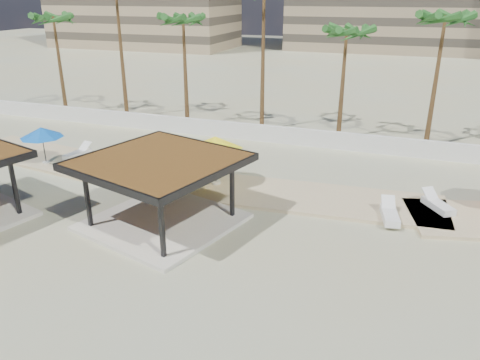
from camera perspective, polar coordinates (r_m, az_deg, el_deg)
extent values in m
plane|color=tan|center=(19.36, -5.66, -9.18)|extent=(200.00, 200.00, 0.00)
cube|color=#C6B284|center=(31.19, -19.95, 2.07)|extent=(16.40, 6.19, 0.24)
cube|color=#C6B284|center=(24.60, 5.53, -1.92)|extent=(16.24, 5.11, 0.24)
cube|color=silver|center=(33.09, 6.15, 5.37)|extent=(56.00, 0.30, 1.20)
cube|color=beige|center=(22.01, -9.33, -5.04)|extent=(7.46, 7.46, 0.18)
cube|color=black|center=(21.70, -18.12, -2.04)|extent=(0.20, 0.20, 2.74)
cube|color=black|center=(24.39, -9.61, 1.44)|extent=(0.20, 0.20, 2.74)
cube|color=black|center=(18.47, -9.52, -5.51)|extent=(0.20, 0.20, 2.74)
cube|color=black|center=(21.57, -0.98, -1.03)|extent=(0.20, 0.20, 2.74)
cube|color=brown|center=(20.85, -9.83, 2.23)|extent=(7.69, 7.69, 0.26)
cube|color=black|center=(18.97, -16.46, -0.40)|extent=(6.09, 1.85, 0.31)
cube|color=black|center=(22.99, -4.35, 4.37)|extent=(6.09, 1.85, 0.31)
cube|color=black|center=(23.08, -15.29, 3.70)|extent=(1.85, 6.09, 0.31)
cube|color=black|center=(18.87, -3.15, 0.39)|extent=(1.85, 6.09, 0.31)
cube|color=black|center=(24.16, -25.79, -0.67)|extent=(0.21, 0.21, 2.78)
cylinder|color=beige|center=(25.75, -2.94, -0.28)|extent=(0.52, 0.52, 0.13)
cylinder|color=#262628|center=(25.32, -2.99, 2.21)|extent=(0.07, 0.07, 2.51)
cone|color=yellow|center=(24.98, -3.04, 4.54)|extent=(3.53, 3.53, 0.73)
cylinder|color=beige|center=(31.13, -22.54, 1.99)|extent=(0.44, 0.44, 0.11)
cylinder|color=#262628|center=(30.83, -22.81, 3.75)|extent=(0.06, 0.06, 2.12)
cone|color=blue|center=(30.58, -23.05, 5.37)|extent=(3.09, 3.09, 0.62)
cube|color=white|center=(31.65, -19.21, 2.93)|extent=(0.93, 1.98, 0.27)
cube|color=white|center=(31.60, -19.25, 3.21)|extent=(0.93, 1.98, 0.06)
cube|color=white|center=(32.01, -18.35, 3.98)|extent=(0.72, 0.74, 0.48)
cube|color=white|center=(22.82, 17.78, -4.22)|extent=(1.04, 2.01, 0.27)
cube|color=white|center=(22.75, 17.83, -3.86)|extent=(1.04, 2.01, 0.06)
cube|color=white|center=(23.32, 17.63, -2.56)|extent=(0.75, 0.77, 0.49)
cube|color=white|center=(24.67, 22.99, -2.96)|extent=(1.59, 1.91, 0.26)
cube|color=white|center=(24.61, 23.05, -2.63)|extent=(1.59, 1.91, 0.06)
cube|color=white|center=(25.05, 22.15, -1.50)|extent=(0.87, 0.88, 0.47)
cone|color=brown|center=(44.03, -21.09, 12.82)|extent=(0.36, 0.36, 8.11)
ellipsoid|color=#20551E|center=(43.68, -21.80, 17.72)|extent=(3.00, 3.00, 1.80)
cone|color=brown|center=(40.61, -14.24, 14.55)|extent=(0.36, 0.36, 10.38)
cone|color=brown|center=(37.26, -6.68, 12.77)|extent=(0.36, 0.36, 8.23)
ellipsoid|color=#20551E|center=(36.85, -6.95, 18.72)|extent=(3.00, 3.00, 1.80)
cone|color=brown|center=(35.67, 2.80, 13.95)|extent=(0.36, 0.36, 10.04)
cone|color=brown|center=(34.11, 12.36, 11.08)|extent=(0.36, 0.36, 7.66)
ellipsoid|color=#20551E|center=(33.65, 12.87, 17.07)|extent=(3.00, 3.00, 1.80)
cone|color=brown|center=(33.99, 22.69, 10.70)|extent=(0.36, 0.36, 8.61)
ellipsoid|color=#20551E|center=(33.55, 23.73, 17.47)|extent=(3.00, 3.00, 1.80)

